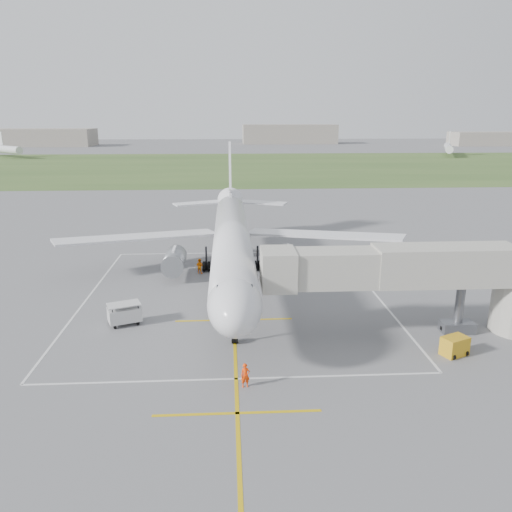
{
  "coord_description": "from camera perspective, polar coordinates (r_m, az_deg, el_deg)",
  "views": [
    {
      "loc": [
        -0.36,
        -49.79,
        16.84
      ],
      "look_at": [
        2.24,
        -4.0,
        4.0
      ],
      "focal_mm": 35.0,
      "sensor_mm": 36.0,
      "label": 1
    }
  ],
  "objects": [
    {
      "name": "ground",
      "position": [
        52.56,
        -2.69,
        -3.06
      ],
      "size": [
        700.0,
        700.0,
        0.0
      ],
      "primitive_type": "plane",
      "color": "#5E5E61",
      "rests_on": "ground"
    },
    {
      "name": "grass_strip",
      "position": [
        180.57,
        -3.18,
        10.27
      ],
      "size": [
        700.0,
        120.0,
        0.02
      ],
      "primitive_type": "cube",
      "color": "#375224",
      "rests_on": "ground"
    },
    {
      "name": "apron_markings",
      "position": [
        47.08,
        -2.61,
        -5.32
      ],
      "size": [
        28.2,
        60.0,
        0.01
      ],
      "color": "#C6A10B",
      "rests_on": "ground"
    },
    {
      "name": "airliner",
      "position": [
        52.05,
        -2.76,
        1.79
      ],
      "size": [
        38.93,
        46.75,
        13.52
      ],
      "color": "silver",
      "rests_on": "ground"
    },
    {
      "name": "jet_bridge",
      "position": [
        41.49,
        19.73,
        -2.26
      ],
      "size": [
        23.4,
        5.0,
        7.2
      ],
      "color": "#9A968B",
      "rests_on": "ground"
    },
    {
      "name": "gpu_unit",
      "position": [
        39.72,
        21.77,
        -9.54
      ],
      "size": [
        2.2,
        1.9,
        1.4
      ],
      "rotation": [
        0.0,
        0.0,
        0.42
      ],
      "color": "gold",
      "rests_on": "ground"
    },
    {
      "name": "baggage_cart",
      "position": [
        43.41,
        -14.8,
        -6.4
      ],
      "size": [
        3.03,
        2.43,
        1.83
      ],
      "rotation": [
        0.0,
        0.0,
        0.38
      ],
      "color": "silver",
      "rests_on": "ground"
    },
    {
      "name": "ramp_worker_nose",
      "position": [
        32.93,
        -1.23,
        -13.49
      ],
      "size": [
        0.64,
        0.46,
        1.62
      ],
      "primitive_type": "imported",
      "rotation": [
        0.0,
        0.0,
        0.13
      ],
      "color": "#FF3C08",
      "rests_on": "ground"
    },
    {
      "name": "ramp_worker_wing",
      "position": [
        55.74,
        -6.47,
        -1.13
      ],
      "size": [
        1.02,
        0.93,
        1.7
      ],
      "primitive_type": "imported",
      "rotation": [
        0.0,
        0.0,
        2.71
      ],
      "color": "orange",
      "rests_on": "ground"
    },
    {
      "name": "distant_hangars",
      "position": [
        315.59,
        -6.29,
        13.43
      ],
      "size": [
        345.0,
        49.0,
        12.0
      ],
      "color": "gray",
      "rests_on": "ground"
    },
    {
      "name": "distant_aircraft",
      "position": [
        223.3,
        -3.01,
        12.21
      ],
      "size": [
        215.77,
        30.85,
        8.85
      ],
      "color": "silver",
      "rests_on": "ground"
    }
  ]
}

